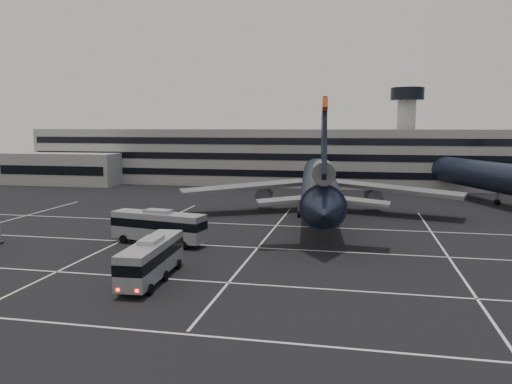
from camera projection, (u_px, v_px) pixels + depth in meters
The scene contains 9 objects.
ground at pixel (152, 251), 59.14m from camera, with size 260.00×260.00×0.00m, color black.
lane_markings at pixel (162, 250), 59.65m from camera, with size 90.00×55.62×0.01m.
terminal at pixel (252, 157), 127.92m from camera, with size 125.00×26.00×24.00m.
hills at pixel (344, 187), 222.23m from camera, with size 352.00×180.00×44.00m.
trijet_main at pixel (319, 185), 81.42m from camera, with size 47.24×57.70×18.08m.
trijet_far at pixel (502, 177), 91.86m from camera, with size 28.37×55.61×18.08m.
bus_near at pixel (152, 257), 47.53m from camera, with size 3.46×11.88×4.15m.
bus_far at pixel (158, 225), 62.27m from camera, with size 12.72×5.17×4.38m.
tug_b at pixel (134, 235), 64.96m from camera, with size 2.29×2.20×1.28m.
Camera 1 is at (23.71, -54.05, 14.65)m, focal length 35.00 mm.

